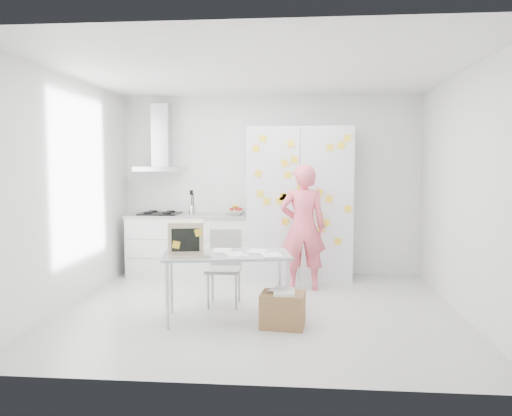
# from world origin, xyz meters

# --- Properties ---
(floor) EXTENTS (4.50, 4.00, 0.02)m
(floor) POSITION_xyz_m (0.00, 0.00, -0.01)
(floor) COLOR silver
(floor) RESTS_ON ground
(walls) EXTENTS (4.52, 4.01, 2.70)m
(walls) POSITION_xyz_m (0.00, 0.72, 1.35)
(walls) COLOR white
(walls) RESTS_ON ground
(ceiling) EXTENTS (4.50, 4.00, 0.02)m
(ceiling) POSITION_xyz_m (0.00, 0.00, 2.70)
(ceiling) COLOR white
(ceiling) RESTS_ON walls
(counter_run) EXTENTS (1.84, 0.63, 1.28)m
(counter_run) POSITION_xyz_m (-1.20, 1.70, 0.47)
(counter_run) COLOR white
(counter_run) RESTS_ON ground
(range_hood) EXTENTS (0.70, 0.48, 1.01)m
(range_hood) POSITION_xyz_m (-1.65, 1.84, 1.96)
(range_hood) COLOR silver
(range_hood) RESTS_ON walls
(tall_cabinet) EXTENTS (1.50, 0.68, 2.20)m
(tall_cabinet) POSITION_xyz_m (0.45, 1.67, 1.10)
(tall_cabinet) COLOR silver
(tall_cabinet) RESTS_ON ground
(person) EXTENTS (0.64, 0.44, 1.67)m
(person) POSITION_xyz_m (0.50, 0.98, 0.84)
(person) COLOR #FF6376
(person) RESTS_ON ground
(desk) EXTENTS (1.44, 0.90, 1.06)m
(desk) POSITION_xyz_m (-0.59, -0.43, 0.81)
(desk) COLOR #A8AEB2
(desk) RESTS_ON ground
(chair) EXTENTS (0.41, 0.41, 0.89)m
(chair) POSITION_xyz_m (-0.44, 0.19, 0.50)
(chair) COLOR #A3A2A0
(chair) RESTS_ON ground
(cardboard_box) EXTENTS (0.48, 0.40, 0.39)m
(cardboard_box) POSITION_xyz_m (0.29, -0.60, 0.18)
(cardboard_box) COLOR olive
(cardboard_box) RESTS_ON ground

